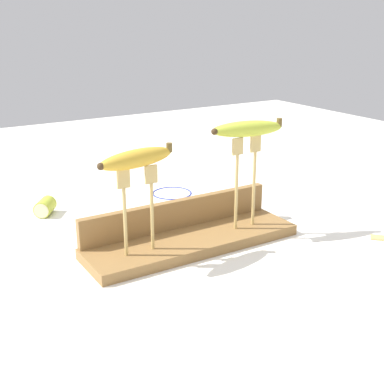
# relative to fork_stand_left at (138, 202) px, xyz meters

# --- Properties ---
(ground_plane) EXTENTS (3.00, 3.00, 0.00)m
(ground_plane) POSITION_rel_fork_stand_left_xyz_m (0.13, 0.01, -0.13)
(ground_plane) COLOR white
(wooden_board) EXTENTS (0.47, 0.14, 0.02)m
(wooden_board) POSITION_rel_fork_stand_left_xyz_m (0.13, 0.01, -0.12)
(wooden_board) COLOR olive
(wooden_board) RESTS_ON ground
(board_backstop) EXTENTS (0.46, 0.02, 0.06)m
(board_backstop) POSITION_rel_fork_stand_left_xyz_m (0.13, 0.07, -0.07)
(board_backstop) COLOR olive
(board_backstop) RESTS_ON wooden_board
(fork_stand_left) EXTENTS (0.08, 0.01, 0.17)m
(fork_stand_left) POSITION_rel_fork_stand_left_xyz_m (0.00, 0.00, 0.00)
(fork_stand_left) COLOR tan
(fork_stand_left) RESTS_ON wooden_board
(fork_stand_right) EXTENTS (0.07, 0.01, 0.20)m
(fork_stand_right) POSITION_rel_fork_stand_left_xyz_m (0.26, 0.00, 0.02)
(fork_stand_right) COLOR tan
(fork_stand_right) RESTS_ON wooden_board
(banana_raised_left) EXTENTS (0.17, 0.07, 0.04)m
(banana_raised_left) POSITION_rel_fork_stand_left_xyz_m (-0.00, -0.00, 0.09)
(banana_raised_left) COLOR gold
(banana_raised_left) RESTS_ON fork_stand_left
(banana_raised_right) EXTENTS (0.17, 0.07, 0.04)m
(banana_raised_right) POSITION_rel_fork_stand_left_xyz_m (0.26, 0.00, 0.12)
(banana_raised_right) COLOR #B2C138
(banana_raised_right) RESTS_ON fork_stand_right
(banana_chunk_near) EXTENTS (0.07, 0.07, 0.04)m
(banana_chunk_near) POSITION_rel_fork_stand_left_xyz_m (-0.08, 0.36, -0.11)
(banana_chunk_near) COLOR #B2C138
(banana_chunk_near) RESTS_ON ground
(wire_coil) EXTENTS (0.11, 0.11, 0.00)m
(wire_coil) POSITION_rel_fork_stand_left_xyz_m (0.27, 0.34, -0.13)
(wire_coil) COLOR #1E2DA5
(wire_coil) RESTS_ON ground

